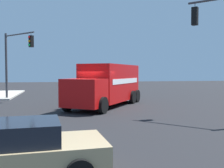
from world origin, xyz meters
TOP-DOWN VIEW (x-y plane):
  - ground_plane at (0.00, 0.00)m, footprint 100.00×100.00m
  - delivery_truck at (-1.17, 1.05)m, footprint 8.08×6.73m
  - traffic_light_primary at (-6.70, -6.16)m, footprint 3.18×2.83m
  - pickup_navy at (-11.16, 3.16)m, footprint 2.50×5.31m
  - sedan_tan at (11.11, -3.56)m, footprint 2.23×4.39m

SIDE VIEW (x-z plane):
  - ground_plane at x=0.00m, z-range 0.00..0.00m
  - sedan_tan at x=11.11m, z-range -0.03..1.28m
  - pickup_navy at x=-11.16m, z-range 0.04..1.42m
  - delivery_truck at x=-1.17m, z-range 0.05..3.06m
  - traffic_light_primary at x=-6.70m, z-range 1.06..6.87m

